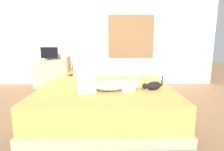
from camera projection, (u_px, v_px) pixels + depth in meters
ground_plane at (99, 116)px, 3.07m from camera, size 16.00×16.00×0.00m
back_wall_with_window at (104, 34)px, 5.20m from camera, size 6.40×0.14×2.90m
bed at (106, 103)px, 2.97m from camera, size 2.15×1.88×0.52m
person_lying at (105, 84)px, 2.65m from camera, size 0.94×0.42×0.34m
cat at (153, 86)px, 2.72m from camera, size 0.34×0.20×0.21m
desk at (53, 73)px, 4.99m from camera, size 0.90×0.56×0.74m
tv_monitor at (49, 53)px, 4.89m from camera, size 0.48×0.10×0.35m
cup at (68, 58)px, 5.09m from camera, size 0.07×0.07×0.10m
chair_by_desk at (73, 70)px, 4.68m from camera, size 0.38×0.38×0.86m
curtain_left at (100, 40)px, 5.11m from camera, size 0.44×0.06×2.53m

